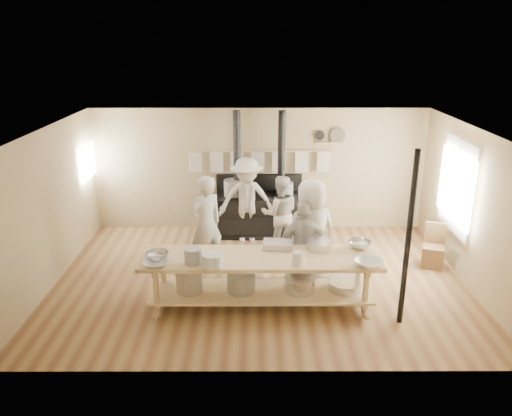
# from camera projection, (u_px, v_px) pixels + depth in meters

# --- Properties ---
(ground) EXTENTS (7.00, 7.00, 0.00)m
(ground) POSITION_uv_depth(u_px,v_px,m) (260.00, 279.00, 8.65)
(ground) COLOR brown
(ground) RESTS_ON ground
(room_shell) EXTENTS (7.00, 7.00, 7.00)m
(room_shell) POSITION_uv_depth(u_px,v_px,m) (260.00, 190.00, 8.12)
(room_shell) COLOR tan
(room_shell) RESTS_ON ground
(window_right) EXTENTS (0.09, 1.50, 1.65)m
(window_right) POSITION_uv_depth(u_px,v_px,m) (458.00, 186.00, 8.73)
(window_right) COLOR beige
(window_right) RESTS_ON ground
(left_opening) EXTENTS (0.00, 0.90, 0.90)m
(left_opening) POSITION_uv_depth(u_px,v_px,m) (88.00, 162.00, 10.00)
(left_opening) COLOR white
(left_opening) RESTS_ON ground
(stove) EXTENTS (1.90, 0.75, 2.60)m
(stove) POSITION_uv_depth(u_px,v_px,m) (259.00, 210.00, 10.48)
(stove) COLOR black
(stove) RESTS_ON ground
(towel_rail) EXTENTS (3.00, 0.04, 0.47)m
(towel_rail) POSITION_uv_depth(u_px,v_px,m) (259.00, 159.00, 10.40)
(towel_rail) COLOR tan
(towel_rail) RESTS_ON ground
(back_wall_shelf) EXTENTS (0.63, 0.14, 0.32)m
(back_wall_shelf) POSITION_uv_depth(u_px,v_px,m) (330.00, 138.00, 10.29)
(back_wall_shelf) COLOR tan
(back_wall_shelf) RESTS_ON ground
(prep_table) EXTENTS (3.60, 0.90, 0.85)m
(prep_table) POSITION_uv_depth(u_px,v_px,m) (260.00, 276.00, 7.63)
(prep_table) COLOR tan
(prep_table) RESTS_ON ground
(support_post) EXTENTS (0.08, 0.08, 2.60)m
(support_post) POSITION_uv_depth(u_px,v_px,m) (408.00, 241.00, 6.95)
(support_post) COLOR black
(support_post) RESTS_ON ground
(cook_far_left) EXTENTS (0.76, 0.73, 1.75)m
(cook_far_left) POSITION_uv_depth(u_px,v_px,m) (206.00, 224.00, 8.72)
(cook_far_left) COLOR beige
(cook_far_left) RESTS_ON ground
(cook_left) EXTENTS (0.77, 0.62, 1.50)m
(cook_left) POSITION_uv_depth(u_px,v_px,m) (280.00, 213.00, 9.61)
(cook_left) COLOR beige
(cook_left) RESTS_ON ground
(cook_center) EXTENTS (1.03, 0.84, 1.83)m
(cook_center) POSITION_uv_depth(u_px,v_px,m) (311.00, 233.00, 8.25)
(cook_center) COLOR beige
(cook_center) RESTS_ON ground
(cook_right) EXTENTS (0.92, 0.44, 1.52)m
(cook_right) POSITION_uv_depth(u_px,v_px,m) (304.00, 246.00, 8.13)
(cook_right) COLOR beige
(cook_right) RESTS_ON ground
(cook_by_window) EXTENTS (1.15, 0.68, 1.75)m
(cook_by_window) POSITION_uv_depth(u_px,v_px,m) (247.00, 200.00, 10.00)
(cook_by_window) COLOR beige
(cook_by_window) RESTS_ON ground
(chair) EXTENTS (0.47, 0.47, 0.80)m
(chair) POSITION_uv_depth(u_px,v_px,m) (433.00, 254.00, 9.08)
(chair) COLOR brown
(chair) RESTS_ON ground
(bowl_white_a) EXTENTS (0.39, 0.39, 0.09)m
(bowl_white_a) POSITION_uv_depth(u_px,v_px,m) (156.00, 263.00, 7.19)
(bowl_white_a) COLOR white
(bowl_white_a) RESTS_ON prep_table
(bowl_steel_a) EXTENTS (0.46, 0.46, 0.11)m
(bowl_steel_a) POSITION_uv_depth(u_px,v_px,m) (157.00, 256.00, 7.41)
(bowl_steel_a) COLOR silver
(bowl_steel_a) RESTS_ON prep_table
(bowl_white_b) EXTENTS (0.55, 0.55, 0.10)m
(bowl_white_b) POSITION_uv_depth(u_px,v_px,m) (368.00, 263.00, 7.20)
(bowl_white_b) COLOR white
(bowl_white_b) RESTS_ON prep_table
(bowl_steel_b) EXTENTS (0.47, 0.47, 0.11)m
(bowl_steel_b) POSITION_uv_depth(u_px,v_px,m) (359.00, 244.00, 7.82)
(bowl_steel_b) COLOR silver
(bowl_steel_b) RESTS_ON prep_table
(roasting_pan) EXTENTS (0.48, 0.34, 0.10)m
(roasting_pan) POSITION_uv_depth(u_px,v_px,m) (278.00, 245.00, 7.82)
(roasting_pan) COLOR #B2B2B7
(roasting_pan) RESTS_ON prep_table
(mixing_bowl_large) EXTENTS (0.53, 0.53, 0.13)m
(mixing_bowl_large) POSITION_uv_depth(u_px,v_px,m) (319.00, 245.00, 7.77)
(mixing_bowl_large) COLOR silver
(mixing_bowl_large) RESTS_ON prep_table
(bucket_galv) EXTENTS (0.29, 0.29, 0.23)m
(bucket_galv) POSITION_uv_depth(u_px,v_px,m) (193.00, 256.00, 7.27)
(bucket_galv) COLOR gray
(bucket_galv) RESTS_ON prep_table
(deep_bowl_enamel) EXTENTS (0.35, 0.35, 0.19)m
(deep_bowl_enamel) POSITION_uv_depth(u_px,v_px,m) (213.00, 260.00, 7.18)
(deep_bowl_enamel) COLOR white
(deep_bowl_enamel) RESTS_ON prep_table
(pitcher) EXTENTS (0.17, 0.17, 0.22)m
(pitcher) POSITION_uv_depth(u_px,v_px,m) (297.00, 259.00, 7.17)
(pitcher) COLOR white
(pitcher) RESTS_ON prep_table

